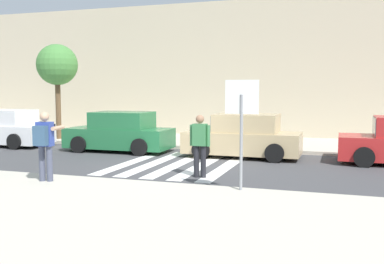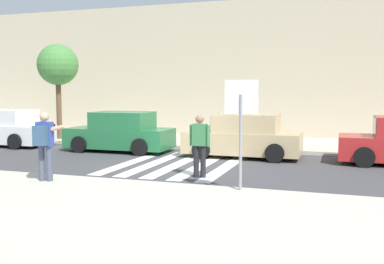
% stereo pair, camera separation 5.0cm
% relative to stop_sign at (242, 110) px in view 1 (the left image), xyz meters
% --- Properties ---
extents(ground_plane, '(120.00, 120.00, 0.00)m').
position_rel_stop_sign_xyz_m(ground_plane, '(-2.86, 3.46, -1.95)').
color(ground_plane, '#424244').
extents(sidewalk_near, '(60.00, 6.00, 0.14)m').
position_rel_stop_sign_xyz_m(sidewalk_near, '(-2.86, -2.74, -1.88)').
color(sidewalk_near, beige).
rests_on(sidewalk_near, ground).
extents(sidewalk_far, '(60.00, 4.80, 0.14)m').
position_rel_stop_sign_xyz_m(sidewalk_far, '(-2.86, 9.46, -1.88)').
color(sidewalk_far, beige).
rests_on(sidewalk_far, ground).
extents(building_facade_far, '(56.00, 4.00, 6.74)m').
position_rel_stop_sign_xyz_m(building_facade_far, '(-2.86, 13.86, 1.41)').
color(building_facade_far, beige).
rests_on(building_facade_far, ground).
extents(crosswalk_stripe_0, '(0.44, 5.20, 0.01)m').
position_rel_stop_sign_xyz_m(crosswalk_stripe_0, '(-4.46, 3.66, -1.95)').
color(crosswalk_stripe_0, silver).
rests_on(crosswalk_stripe_0, ground).
extents(crosswalk_stripe_1, '(0.44, 5.20, 0.01)m').
position_rel_stop_sign_xyz_m(crosswalk_stripe_1, '(-3.66, 3.66, -1.95)').
color(crosswalk_stripe_1, silver).
rests_on(crosswalk_stripe_1, ground).
extents(crosswalk_stripe_2, '(0.44, 5.20, 0.01)m').
position_rel_stop_sign_xyz_m(crosswalk_stripe_2, '(-2.86, 3.66, -1.95)').
color(crosswalk_stripe_2, silver).
rests_on(crosswalk_stripe_2, ground).
extents(crosswalk_stripe_3, '(0.44, 5.20, 0.01)m').
position_rel_stop_sign_xyz_m(crosswalk_stripe_3, '(-2.06, 3.66, -1.95)').
color(crosswalk_stripe_3, silver).
rests_on(crosswalk_stripe_3, ground).
extents(crosswalk_stripe_4, '(0.44, 5.20, 0.01)m').
position_rel_stop_sign_xyz_m(crosswalk_stripe_4, '(-1.26, 3.66, -1.95)').
color(crosswalk_stripe_4, silver).
rests_on(crosswalk_stripe_4, ground).
extents(stop_sign, '(0.76, 0.08, 2.49)m').
position_rel_stop_sign_xyz_m(stop_sign, '(0.00, 0.00, 0.00)').
color(stop_sign, gray).
rests_on(stop_sign, sidewalk_near).
extents(photographer_with_backpack, '(0.67, 0.91, 1.72)m').
position_rel_stop_sign_xyz_m(photographer_with_backpack, '(-4.82, -0.58, -0.79)').
color(photographer_with_backpack, '#474C60').
rests_on(photographer_with_backpack, sidewalk_near).
extents(pedestrian_crossing, '(0.58, 0.24, 1.72)m').
position_rel_stop_sign_xyz_m(pedestrian_crossing, '(-1.54, 1.78, -0.98)').
color(pedestrian_crossing, '#232328').
rests_on(pedestrian_crossing, ground).
extents(parked_car_white, '(4.10, 1.92, 1.55)m').
position_rel_stop_sign_xyz_m(parked_car_white, '(-11.57, 5.76, -1.23)').
color(parked_car_white, white).
rests_on(parked_car_white, ground).
extents(parked_car_green, '(4.10, 1.92, 1.55)m').
position_rel_stop_sign_xyz_m(parked_car_green, '(-6.05, 5.76, -1.23)').
color(parked_car_green, '#236B3D').
rests_on(parked_car_green, ground).
extents(parked_car_tan, '(4.10, 1.92, 1.55)m').
position_rel_stop_sign_xyz_m(parked_car_tan, '(-1.16, 5.76, -1.23)').
color(parked_car_tan, tan).
rests_on(parked_car_tan, ground).
extents(street_tree_west, '(1.86, 1.86, 4.33)m').
position_rel_stop_sign_xyz_m(street_tree_west, '(-10.26, 7.79, 1.54)').
color(street_tree_west, brown).
rests_on(street_tree_west, sidewalk_far).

